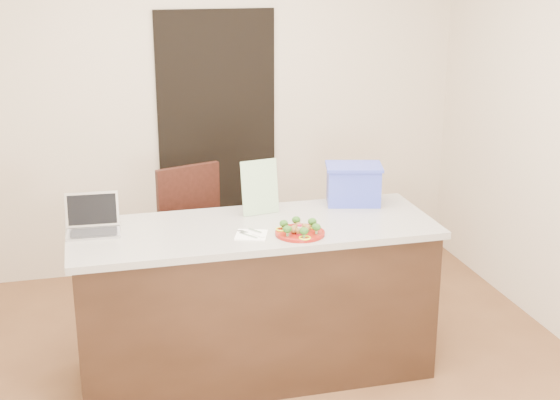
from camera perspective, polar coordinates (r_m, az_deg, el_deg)
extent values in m
plane|color=brown|center=(4.57, -1.12, -13.86)|extent=(4.00, 4.00, 0.00)
plane|color=beige|center=(5.96, -5.67, 7.50)|extent=(4.00, 0.00, 4.00)
plane|color=beige|center=(2.26, 10.65, -10.07)|extent=(4.00, 0.00, 4.00)
cube|color=black|center=(6.02, -4.60, 4.24)|extent=(0.90, 0.02, 2.00)
cube|color=black|center=(4.58, -1.88, -7.56)|extent=(2.00, 0.70, 0.88)
cube|color=beige|center=(4.40, -1.94, -2.14)|extent=(2.06, 0.76, 0.04)
cylinder|color=maroon|center=(4.26, 1.47, -2.44)|extent=(0.27, 0.27, 0.02)
torus|color=maroon|center=(4.25, 1.47, -2.37)|extent=(0.27, 0.27, 0.01)
sphere|color=brown|center=(4.25, 1.47, -2.09)|extent=(0.04, 0.04, 0.04)
sphere|color=brown|center=(4.25, 1.95, -2.08)|extent=(0.04, 0.04, 0.04)
sphere|color=brown|center=(4.27, 1.75, -1.96)|extent=(0.04, 0.04, 0.04)
sphere|color=brown|center=(4.28, 1.35, -1.93)|extent=(0.04, 0.04, 0.04)
sphere|color=brown|center=(4.26, 1.04, -2.02)|extent=(0.04, 0.04, 0.04)
sphere|color=brown|center=(4.23, 1.05, -2.16)|extent=(0.04, 0.04, 0.04)
sphere|color=brown|center=(4.21, 1.38, -2.24)|extent=(0.04, 0.04, 0.04)
ellipsoid|color=#1B4412|center=(4.27, 0.28, -1.74)|extent=(0.05, 0.05, 0.04)
ellipsoid|color=#1B4412|center=(4.18, 0.54, -2.15)|extent=(0.05, 0.05, 0.04)
ellipsoid|color=#1B4412|center=(4.15, 1.76, -2.29)|extent=(0.05, 0.05, 0.04)
ellipsoid|color=#1B4412|center=(4.22, 2.68, -2.00)|extent=(0.05, 0.05, 0.04)
ellipsoid|color=#1B4412|center=(4.30, 2.38, -1.59)|extent=(0.05, 0.05, 0.04)
ellipsoid|color=#1B4412|center=(4.33, 1.19, -1.46)|extent=(0.05, 0.05, 0.04)
torus|color=#CED916|center=(4.28, 0.10, -2.15)|extent=(0.07, 0.07, 0.01)
torus|color=#CED916|center=(4.15, 1.83, -2.78)|extent=(0.07, 0.07, 0.01)
torus|color=#CED916|center=(4.32, 2.48, -1.96)|extent=(0.07, 0.07, 0.01)
cube|color=white|center=(4.24, -2.12, -2.57)|extent=(0.21, 0.21, 0.01)
cube|color=#B5B6BA|center=(4.22, -2.32, -2.60)|extent=(0.08, 0.11, 0.00)
cube|color=#B5B6BA|center=(4.28, -2.52, -2.29)|extent=(0.06, 0.06, 0.00)
cube|color=white|center=(4.21, -1.60, -2.63)|extent=(0.06, 0.08, 0.01)
cube|color=#B5B6BA|center=(4.29, -1.85, -2.24)|extent=(0.07, 0.09, 0.00)
cylinder|color=silver|center=(4.21, 1.44, -2.40)|extent=(0.03, 0.03, 0.05)
cylinder|color=silver|center=(4.20, 1.44, -1.99)|extent=(0.02, 0.02, 0.01)
cylinder|color=#B61331|center=(4.20, 1.44, -1.86)|extent=(0.02, 0.02, 0.01)
cylinder|color=#B61331|center=(4.21, 1.44, -2.44)|extent=(0.03, 0.03, 0.02)
cube|color=#B4B5B9|center=(4.39, -13.46, -2.34)|extent=(0.30, 0.22, 0.01)
cube|color=#B4B5B9|center=(4.45, -13.58, -0.66)|extent=(0.29, 0.07, 0.19)
cube|color=black|center=(4.44, -13.58, -0.68)|extent=(0.27, 0.05, 0.16)
cube|color=#27272A|center=(4.37, -13.46, -2.30)|extent=(0.25, 0.15, 0.00)
cube|color=silver|center=(4.55, -1.49, 0.94)|extent=(0.23, 0.09, 0.32)
cube|color=#3240B7|center=(4.78, 5.39, 1.06)|extent=(0.36, 0.30, 0.22)
cube|color=#3240B7|center=(4.74, 5.43, 2.46)|extent=(0.39, 0.32, 0.02)
cube|color=#361610|center=(5.23, -6.26, -3.81)|extent=(0.57, 0.57, 0.04)
cube|color=#361610|center=(5.33, -6.69, -0.20)|extent=(0.45, 0.18, 0.52)
cylinder|color=#361610|center=(5.13, -8.02, -7.30)|extent=(0.04, 0.04, 0.49)
cylinder|color=#361610|center=(5.17, -3.71, -6.90)|extent=(0.04, 0.04, 0.49)
cylinder|color=#361610|center=(5.48, -8.50, -5.62)|extent=(0.04, 0.04, 0.49)
cylinder|color=#361610|center=(5.53, -4.47, -5.27)|extent=(0.04, 0.04, 0.49)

